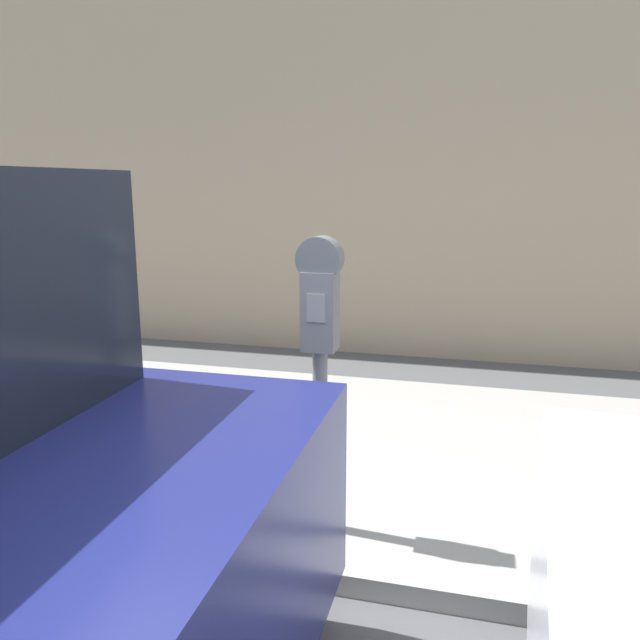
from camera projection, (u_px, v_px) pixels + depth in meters
sidewalk at (276, 442)px, 4.22m from camera, size 24.00×2.80×0.11m
building_facade at (358, 75)px, 6.20m from camera, size 24.00×0.30×5.65m
parking_meter at (320, 334)px, 2.88m from camera, size 0.20×0.14×1.43m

